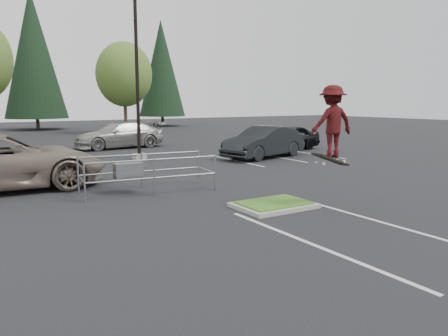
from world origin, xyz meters
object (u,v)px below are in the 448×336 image
decid_c (124,76)px  car_far_silver (120,135)px  skateboarder (332,122)px  conif_b (33,54)px  conif_c (161,69)px  light_pole (137,71)px  car_r_black (286,137)px  cart_corral (133,170)px  car_r_charc (264,142)px

decid_c → car_far_silver: 13.41m
skateboarder → car_far_silver: 19.07m
conif_b → conif_c: size_ratio=1.16×
light_pole → decid_c: 18.67m
decid_c → car_r_black: size_ratio=1.85×
cart_corral → decid_c: bearing=77.6°
car_r_charc → car_far_silver: car_r_charc is taller
cart_corral → car_far_silver: (4.22, 13.95, 0.07)m
car_r_black → car_far_silver: bearing=-126.5°
conif_b → car_r_charc: 32.80m
decid_c → cart_corral: (-8.74, -25.78, -4.47)m
cart_corral → car_r_charc: size_ratio=0.88×
cart_corral → skateboarder: 6.63m
skateboarder → car_far_silver: bearing=-82.5°
conif_b → car_r_black: 31.48m
conif_c → decid_c: bearing=-129.6°
light_pole → cart_corral: bearing=-112.2°
car_r_charc → car_far_silver: (-5.03, 8.88, -0.00)m
skateboarder → car_r_charc: 11.54m
decid_c → car_r_black: (4.01, -18.33, -4.48)m
cart_corral → car_r_charc: car_r_charc is taller
car_r_charc → skateboarder: bearing=-42.0°
decid_c → conif_c: size_ratio=0.67×
conif_c → car_far_silver: (-12.53, -21.50, -6.00)m
car_r_charc → conif_b: bearing=177.4°
light_pole → conif_c: (13.50, 27.50, 2.29)m
conif_c → car_r_black: 28.93m
cart_corral → car_r_black: car_r_black is taller
conif_b → conif_c: conif_b is taller
cart_corral → car_far_silver: bearing=79.5°
conif_c → car_r_black: bearing=-98.1°
skateboarder → car_r_black: (8.80, 12.50, -1.70)m
light_pole → conif_b: size_ratio=0.70×
car_r_black → conif_b: bearing=-160.2°
light_pole → cart_corral: (-3.25, -7.95, -3.78)m
car_r_charc → car_far_silver: 10.21m
cart_corral → skateboarder: size_ratio=1.98×
light_pole → car_far_silver: (0.97, 6.00, -3.71)m
conif_b → car_far_silver: size_ratio=2.48×
conif_b → conif_c: (14.00, -1.00, -1.00)m
light_pole → car_r_charc: (6.00, -2.88, -3.71)m
skateboarder → car_r_charc: size_ratio=0.44×
decid_c → car_far_silver: bearing=-110.9°
light_pole → decid_c: (5.49, 17.83, 0.69)m
light_pole → car_r_black: size_ratio=2.23×
light_pole → conif_b: (-0.50, 28.50, 3.29)m
light_pole → car_far_silver: bearing=80.8°
light_pole → cart_corral: 9.38m
light_pole → conif_c: size_ratio=0.81×
car_r_black → car_r_charc: bearing=-55.0°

